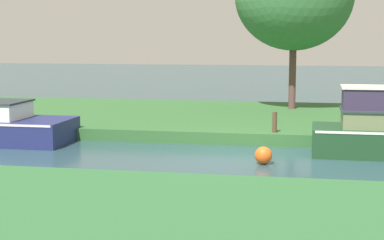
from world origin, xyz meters
TOP-DOWN VIEW (x-y plane):
  - ground_plane at (0.00, 0.00)m, footprint 120.00×120.00m
  - riverbank_far at (0.00, 7.00)m, footprint 72.00×10.00m
  - mooring_post_near at (0.65, 2.44)m, footprint 0.15×0.15m
  - channel_buoy at (0.54, -0.72)m, footprint 0.48×0.48m

SIDE VIEW (x-z plane):
  - ground_plane at x=0.00m, z-range 0.00..0.00m
  - riverbank_far at x=0.00m, z-range 0.00..0.40m
  - channel_buoy at x=0.54m, z-range 0.00..0.48m
  - mooring_post_near at x=0.65m, z-range 0.40..1.06m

